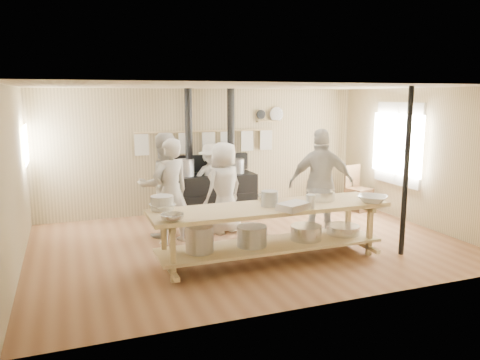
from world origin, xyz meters
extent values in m
plane|color=brown|center=(0.00, 0.00, 0.00)|extent=(7.00, 7.00, 0.00)
plane|color=tan|center=(0.00, 2.50, 1.30)|extent=(7.00, 0.00, 7.00)
plane|color=tan|center=(0.00, -2.50, 1.30)|extent=(7.00, 0.00, 7.00)
plane|color=tan|center=(-3.50, 0.00, 1.30)|extent=(0.00, 5.00, 5.00)
plane|color=tan|center=(3.50, 0.00, 1.30)|extent=(0.00, 5.00, 5.00)
plane|color=beige|center=(0.00, 0.00, 2.60)|extent=(7.00, 7.00, 0.00)
cube|color=beige|center=(3.47, 0.60, 1.50)|extent=(0.06, 1.35, 1.65)
plane|color=white|center=(3.43, 0.60, 1.50)|extent=(0.00, 1.50, 1.50)
cube|color=beige|center=(3.42, 0.60, 1.50)|extent=(0.02, 0.03, 1.50)
plane|color=white|center=(-3.45, 2.00, 1.60)|extent=(0.00, 0.90, 0.90)
cube|color=black|center=(0.00, 2.10, 0.42)|extent=(1.80, 0.70, 0.85)
cube|color=black|center=(0.00, 2.10, 0.05)|extent=(1.90, 0.75, 0.10)
cube|color=black|center=(0.00, 2.40, 1.05)|extent=(1.80, 0.12, 0.35)
cylinder|color=black|center=(-0.45, 2.15, 1.73)|extent=(0.15, 0.15, 1.75)
cylinder|color=black|center=(0.45, 2.15, 1.73)|extent=(0.15, 0.15, 1.75)
cylinder|color=#B2B2B7|center=(-0.55, 2.10, 1.02)|extent=(0.36, 0.36, 0.34)
cylinder|color=gray|center=(0.55, 2.05, 1.00)|extent=(0.30, 0.30, 0.30)
cylinder|color=tan|center=(0.00, 2.40, 1.72)|extent=(3.00, 0.04, 0.04)
cube|color=silver|center=(-1.35, 2.40, 1.50)|extent=(0.28, 0.01, 0.46)
cube|color=silver|center=(-0.90, 2.40, 1.50)|extent=(0.28, 0.01, 0.46)
cube|color=silver|center=(-0.45, 2.40, 1.50)|extent=(0.28, 0.01, 0.46)
cube|color=silver|center=(0.00, 2.40, 1.50)|extent=(0.28, 0.01, 0.46)
cube|color=silver|center=(0.45, 2.40, 1.50)|extent=(0.28, 0.01, 0.46)
cube|color=silver|center=(0.90, 2.40, 1.50)|extent=(0.28, 0.01, 0.46)
cube|color=silver|center=(1.35, 2.40, 1.50)|extent=(0.28, 0.01, 0.46)
cube|color=tan|center=(1.40, 2.42, 1.90)|extent=(0.50, 0.14, 0.03)
cylinder|color=black|center=(1.25, 2.44, 2.05)|extent=(0.20, 0.04, 0.20)
cylinder|color=silver|center=(1.62, 2.44, 2.05)|extent=(0.32, 0.03, 0.32)
cube|color=tan|center=(0.00, -0.90, 0.82)|extent=(3.60, 0.90, 0.06)
cube|color=tan|center=(0.00, -0.90, 0.25)|extent=(3.40, 0.80, 0.04)
cube|color=tan|center=(0.00, -0.90, 0.20)|extent=(3.30, 0.06, 0.06)
cube|color=tan|center=(-1.55, -1.20, 0.42)|extent=(0.07, 0.07, 0.85)
cube|color=tan|center=(-1.55, -0.60, 0.42)|extent=(0.07, 0.07, 0.85)
cube|color=tan|center=(1.55, -1.20, 0.42)|extent=(0.07, 0.07, 0.85)
cube|color=tan|center=(1.55, -0.60, 0.42)|extent=(0.07, 0.07, 0.85)
cylinder|color=#B2B2B7|center=(-1.10, -0.90, 0.46)|extent=(0.40, 0.40, 0.38)
cylinder|color=gray|center=(-0.30, -0.90, 0.42)|extent=(0.44, 0.44, 0.30)
cylinder|color=silver|center=(0.60, -0.90, 0.38)|extent=(0.48, 0.48, 0.22)
cylinder|color=silver|center=(1.30, -0.90, 0.34)|extent=(0.52, 0.52, 0.14)
cylinder|color=black|center=(2.05, -1.35, 1.30)|extent=(0.08, 0.08, 2.60)
imported|color=#BAB2A5|center=(-1.20, 0.48, 0.89)|extent=(0.75, 0.62, 1.77)
imported|color=#BAB2A5|center=(-1.23, 0.91, 0.92)|extent=(0.92, 0.73, 1.83)
imported|color=#BAB2A5|center=(-0.17, 0.77, 0.82)|extent=(0.95, 0.82, 1.65)
imported|color=#BAB2A5|center=(1.30, -0.12, 0.95)|extent=(1.21, 0.81, 1.91)
imported|color=#BAB2A5|center=(-0.03, 1.95, 0.75)|extent=(1.02, 0.64, 1.50)
cube|color=#4F351F|center=(3.09, 1.32, 0.24)|extent=(0.55, 0.55, 0.48)
cube|color=#4F351F|center=(3.04, 1.52, 0.70)|extent=(0.45, 0.16, 0.54)
imported|color=silver|center=(-1.55, -0.57, 0.89)|extent=(0.43, 0.43, 0.09)
imported|color=silver|center=(-1.55, -1.23, 0.90)|extent=(0.41, 0.41, 0.10)
imported|color=silver|center=(1.55, -1.23, 0.90)|extent=(0.61, 0.61, 0.11)
imported|color=silver|center=(0.10, -0.57, 0.90)|extent=(0.43, 0.43, 0.10)
cube|color=#B2B2B7|center=(0.21, -1.23, 0.90)|extent=(0.55, 0.47, 0.10)
cylinder|color=silver|center=(0.90, -0.79, 0.92)|extent=(0.46, 0.46, 0.14)
cylinder|color=gray|center=(-0.03, -0.91, 0.96)|extent=(0.30, 0.30, 0.23)
cylinder|color=silver|center=(-1.55, -0.57, 0.95)|extent=(0.42, 0.42, 0.20)
cylinder|color=silver|center=(0.48, -1.23, 0.95)|extent=(0.17, 0.17, 0.20)
camera|label=1|loc=(-2.78, -7.05, 2.46)|focal=35.00mm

